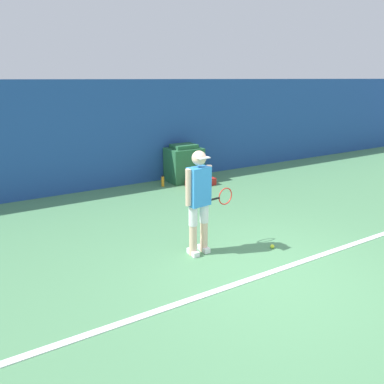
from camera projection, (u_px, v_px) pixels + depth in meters
The scene contains 8 objects.
ground_plane at pixel (270, 275), 5.29m from camera, with size 24.00×24.00×0.00m, color #518C5B.
back_wall at pixel (123, 134), 9.41m from camera, with size 24.00×0.10×2.65m.
court_baseline at pixel (268, 273), 5.33m from camera, with size 21.60×0.10×0.01m.
tennis_player at pixel (199, 198), 5.71m from camera, with size 0.93×0.30×1.65m.
tennis_ball at pixel (272, 246), 6.13m from camera, with size 0.07×0.07×0.07m.
covered_chair at pixel (184, 164), 10.03m from camera, with size 0.90×0.71×1.00m.
equipment_bag at pixel (201, 183), 9.65m from camera, with size 0.80×0.26×0.18m.
water_bottle at pixel (163, 181), 9.61m from camera, with size 0.08×0.08×0.28m.
Camera 1 is at (-3.39, -3.47, 2.67)m, focal length 35.00 mm.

